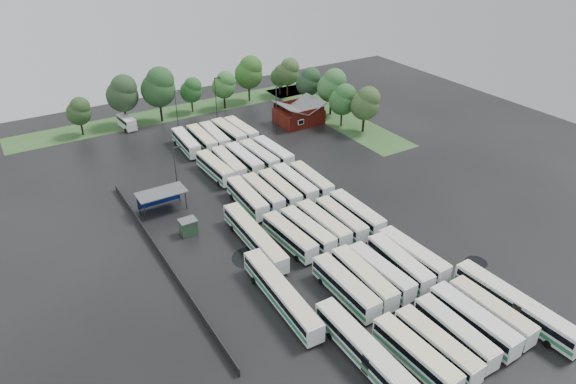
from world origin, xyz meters
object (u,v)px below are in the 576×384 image
artic_bus_west_a (369,355)px  artic_bus_east (515,305)px  minibus (127,122)px  brick_building (299,116)px

artic_bus_west_a → artic_bus_east: (21.12, -3.30, -0.05)m
artic_bus_east → minibus: (-23.71, 87.70, -0.25)m
artic_bus_east → artic_bus_west_a: bearing=169.0°
minibus → artic_bus_east: bearing=-80.5°
brick_building → artic_bus_east: 70.45m
minibus → brick_building: bearing=-32.7°
artic_bus_east → brick_building: bearing=78.0°
artic_bus_west_a → brick_building: bearing=63.7°
artic_bus_east → minibus: size_ratio=2.66×
brick_building → artic_bus_west_a: (-33.13, -66.12, -0.03)m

